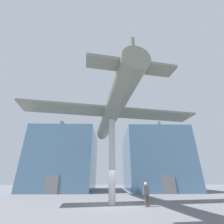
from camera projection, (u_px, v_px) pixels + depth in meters
name	position (u px, v px, depth m)	size (l,w,h in m)	color
ground_plane	(112.00, 205.00, 11.44)	(80.00, 80.00, 0.00)	slate
glass_pavilion_left	(66.00, 160.00, 26.45)	(9.95, 11.60, 10.23)	slate
glass_pavilion_right	(154.00, 160.00, 26.78)	(9.95, 11.60, 10.23)	slate
support_pylon_central	(112.00, 158.00, 12.86)	(0.55, 0.55, 7.00)	#B7B7BC
suspended_airplane	(112.00, 113.00, 14.76)	(16.77, 16.11, 2.73)	slate
visitor_person	(146.00, 192.00, 11.17)	(0.42, 0.26, 1.62)	#4C4238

